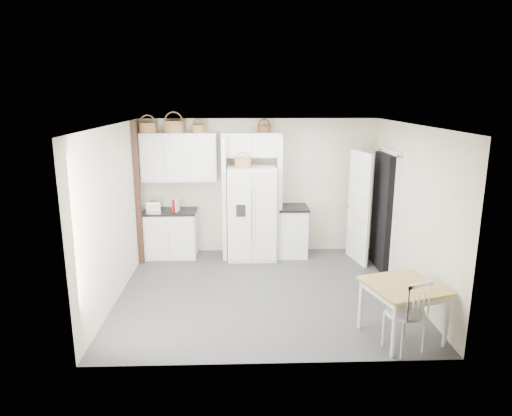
{
  "coord_description": "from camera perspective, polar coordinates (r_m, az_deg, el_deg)",
  "views": [
    {
      "loc": [
        -0.35,
        -6.69,
        3.02
      ],
      "look_at": [
        -0.11,
        0.4,
        1.26
      ],
      "focal_mm": 32.0,
      "sensor_mm": 36.0,
      "label": 1
    }
  ],
  "objects": [
    {
      "name": "basket_upper_a",
      "position": [
        8.7,
        -13.37,
        9.73
      ],
      "size": [
        0.32,
        0.32,
        0.18
      ],
      "primitive_type": "cylinder",
      "color": "brown",
      "rests_on": "upper_cabinet"
    },
    {
      "name": "counter_left",
      "position": [
        8.75,
        -10.65,
        -0.42
      ],
      "size": [
        0.98,
        0.63,
        0.04
      ],
      "primitive_type": "cube",
      "color": "black",
      "rests_on": "base_cab_left"
    },
    {
      "name": "base_cab_left",
      "position": [
        8.88,
        -10.52,
        -3.26
      ],
      "size": [
        0.94,
        0.59,
        0.87
      ],
      "primitive_type": "cube",
      "color": "silver",
      "rests_on": "floor"
    },
    {
      "name": "doorway_void",
      "position": [
        8.33,
        15.69,
        -0.48
      ],
      "size": [
        0.18,
        0.85,
        2.05
      ],
      "primitive_type": "cube",
      "color": "black",
      "rests_on": "floor"
    },
    {
      "name": "windsor_chair",
      "position": [
        5.88,
        18.15,
        -12.3
      ],
      "size": [
        0.61,
        0.59,
        0.98
      ],
      "primitive_type": "cube",
      "rotation": [
        0.0,
        0.0,
        0.4
      ],
      "color": "silver",
      "rests_on": "floor"
    },
    {
      "name": "trim_post",
      "position": [
        8.42,
        -14.57,
        1.68
      ],
      "size": [
        0.09,
        0.09,
        2.6
      ],
      "primitive_type": "cube",
      "color": "#3D2218",
      "rests_on": "floor"
    },
    {
      "name": "upper_cabinet",
      "position": [
        8.67,
        -9.58,
        6.29
      ],
      "size": [
        1.4,
        0.34,
        0.9
      ],
      "primitive_type": "cube",
      "color": "silver",
      "rests_on": "wall_back"
    },
    {
      "name": "toaster",
      "position": [
        8.76,
        -12.68,
        0.23
      ],
      "size": [
        0.27,
        0.17,
        0.18
      ],
      "primitive_type": "cube",
      "rotation": [
        0.0,
        0.0,
        0.09
      ],
      "color": "silver",
      "rests_on": "counter_left"
    },
    {
      "name": "refrigerator",
      "position": [
        8.57,
        -0.52,
        -0.6
      ],
      "size": [
        0.9,
        0.73,
        1.75
      ],
      "primitive_type": "cube",
      "color": "silver",
      "rests_on": "floor"
    },
    {
      "name": "door_slab",
      "position": [
        8.54,
        12.72,
        0.06
      ],
      "size": [
        0.21,
        0.79,
        2.05
      ],
      "primitive_type": "cube",
      "rotation": [
        0.0,
        0.0,
        -1.36
      ],
      "color": "white",
      "rests_on": "floor"
    },
    {
      "name": "bridge_cabinet",
      "position": [
        8.57,
        -0.57,
        7.91
      ],
      "size": [
        1.12,
        0.34,
        0.45
      ],
      "primitive_type": "cube",
      "color": "silver",
      "rests_on": "wall_back"
    },
    {
      "name": "wall_left",
      "position": [
        7.16,
        -17.24,
        -0.62
      ],
      "size": [
        0.0,
        4.0,
        4.0
      ],
      "primitive_type": "plane",
      "rotation": [
        1.57,
        0.0,
        1.57
      ],
      "color": "#B6B0A8",
      "rests_on": "floor"
    },
    {
      "name": "basket_bridge_b",
      "position": [
        8.55,
        1.01,
        9.88
      ],
      "size": [
        0.24,
        0.24,
        0.14
      ],
      "primitive_type": "cylinder",
      "color": "#521810",
      "rests_on": "bridge_cabinet"
    },
    {
      "name": "cookbook_red",
      "position": [
        8.63,
        -10.18,
        0.29
      ],
      "size": [
        0.07,
        0.15,
        0.22
      ],
      "primitive_type": "cube",
      "rotation": [
        0.0,
        0.0,
        -0.26
      ],
      "color": "#B20F15",
      "rests_on": "counter_left"
    },
    {
      "name": "base_cab_right",
      "position": [
        8.82,
        4.56,
        -2.99
      ],
      "size": [
        0.53,
        0.63,
        0.93
      ],
      "primitive_type": "cube",
      "color": "silver",
      "rests_on": "floor"
    },
    {
      "name": "basket_upper_c",
      "position": [
        8.57,
        -7.21,
        9.8
      ],
      "size": [
        0.25,
        0.25,
        0.14
      ],
      "primitive_type": "cylinder",
      "color": "brown",
      "rests_on": "upper_cabinet"
    },
    {
      "name": "fridge_panel_left",
      "position": [
        8.6,
        -3.94,
        1.32
      ],
      "size": [
        0.08,
        0.6,
        2.3
      ],
      "primitive_type": "cube",
      "color": "silver",
      "rests_on": "floor"
    },
    {
      "name": "fridge_panel_right",
      "position": [
        8.62,
        2.86,
        1.37
      ],
      "size": [
        0.08,
        0.6,
        2.3
      ],
      "primitive_type": "cube",
      "color": "silver",
      "rests_on": "floor"
    },
    {
      "name": "counter_right",
      "position": [
        8.69,
        4.62,
        0.07
      ],
      "size": [
        0.57,
        0.67,
        0.04
      ],
      "primitive_type": "cube",
      "color": "black",
      "rests_on": "base_cab_right"
    },
    {
      "name": "basket_fridge_a",
      "position": [
        8.28,
        -1.66,
        5.6
      ],
      "size": [
        0.29,
        0.29,
        0.16
      ],
      "primitive_type": "cylinder",
      "color": "brown",
      "rests_on": "refrigerator"
    },
    {
      "name": "ceiling",
      "position": [
        6.71,
        1.1,
        10.32
      ],
      "size": [
        4.5,
        4.5,
        0.0
      ],
      "primitive_type": "plane",
      "color": "white",
      "rests_on": "wall_back"
    },
    {
      "name": "wall_back",
      "position": [
        8.86,
        0.38,
        2.72
      ],
      "size": [
        4.5,
        0.0,
        4.5
      ],
      "primitive_type": "plane",
      "rotation": [
        1.57,
        0.0,
        0.0
      ],
      "color": "#B6B0A8",
      "rests_on": "floor"
    },
    {
      "name": "wall_right",
      "position": [
        7.38,
        18.78,
        -0.32
      ],
      "size": [
        0.0,
        4.0,
        4.0
      ],
      "primitive_type": "plane",
      "rotation": [
        1.57,
        0.0,
        -1.57
      ],
      "color": "#B6B0A8",
      "rests_on": "floor"
    },
    {
      "name": "dining_table",
      "position": [
        6.21,
        17.77,
        -12.13
      ],
      "size": [
        1.07,
        1.07,
        0.72
      ],
      "primitive_type": "cube",
      "rotation": [
        0.0,
        0.0,
        0.28
      ],
      "color": "olive",
      "rests_on": "floor"
    },
    {
      "name": "cookbook_cream",
      "position": [
        8.62,
        -9.8,
        0.37
      ],
      "size": [
        0.07,
        0.17,
        0.24
      ],
      "primitive_type": "cube",
      "rotation": [
        0.0,
        0.0,
        -0.24
      ],
      "color": "beige",
      "rests_on": "counter_left"
    },
    {
      "name": "floor",
      "position": [
        7.34,
        1.01,
        -10.37
      ],
      "size": [
        4.5,
        4.5,
        0.0
      ],
      "primitive_type": "plane",
      "color": "#3D3D41",
      "rests_on": "ground"
    },
    {
      "name": "basket_upper_b",
      "position": [
        8.62,
        -10.23,
        9.96
      ],
      "size": [
        0.37,
        0.37,
        0.22
      ],
      "primitive_type": "cylinder",
      "color": "brown",
      "rests_on": "upper_cabinet"
    }
  ]
}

